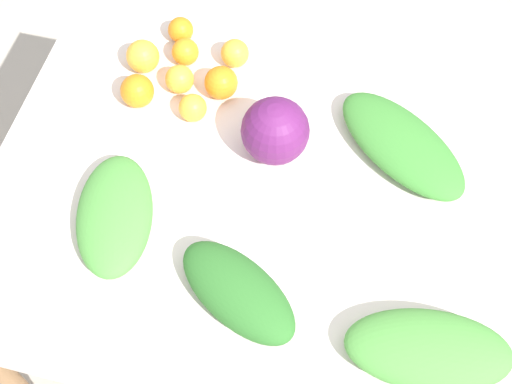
{
  "coord_description": "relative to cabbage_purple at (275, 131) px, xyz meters",
  "views": [
    {
      "loc": [
        0.19,
        -0.77,
        2.07
      ],
      "look_at": [
        0.0,
        0.0,
        0.73
      ],
      "focal_mm": 50.0,
      "sensor_mm": 36.0,
      "label": 1
    }
  ],
  "objects": [
    {
      "name": "orange_7",
      "position": [
        -0.31,
        0.28,
        -0.04
      ],
      "size": [
        0.06,
        0.06,
        0.06
      ],
      "primitive_type": "sphere",
      "color": "orange",
      "rests_on": "dining_table"
    },
    {
      "name": "cabbage_purple",
      "position": [
        0.0,
        0.0,
        0.0
      ],
      "size": [
        0.15,
        0.15,
        0.15
      ],
      "primitive_type": "sphere",
      "color": "#601E5B",
      "rests_on": "dining_table"
    },
    {
      "name": "orange_1",
      "position": [
        -0.37,
        0.16,
        -0.04
      ],
      "size": [
        0.08,
        0.08,
        0.08
      ],
      "primitive_type": "sphere",
      "color": "#F9A833",
      "rests_on": "dining_table"
    },
    {
      "name": "greens_bunch_beet_tops",
      "position": [
        -0.29,
        -0.27,
        -0.04
      ],
      "size": [
        0.24,
        0.33,
        0.07
      ],
      "primitive_type": "ellipsoid",
      "rotation": [
        0.0,
        0.0,
        4.99
      ],
      "color": "#4C933D",
      "rests_on": "dining_table"
    },
    {
      "name": "orange_5",
      "position": [
        -0.35,
        0.06,
        -0.04
      ],
      "size": [
        0.08,
        0.08,
        0.08
      ],
      "primitive_type": "sphere",
      "color": "orange",
      "rests_on": "dining_table"
    },
    {
      "name": "ground_plane",
      "position": [
        -0.01,
        -0.13,
        -0.79
      ],
      "size": [
        8.0,
        8.0,
        0.0
      ],
      "primitive_type": "plane",
      "color": "#B2A899"
    },
    {
      "name": "orange_4",
      "position": [
        -0.16,
        0.23,
        -0.04
      ],
      "size": [
        0.07,
        0.07,
        0.07
      ],
      "primitive_type": "sphere",
      "color": "#F9A833",
      "rests_on": "dining_table"
    },
    {
      "name": "orange_3",
      "position": [
        -0.21,
        0.05,
        -0.04
      ],
      "size": [
        0.07,
        0.07,
        0.07
      ],
      "primitive_type": "sphere",
      "color": "#F9A833",
      "rests_on": "dining_table"
    },
    {
      "name": "dining_table",
      "position": [
        -0.01,
        -0.13,
        -0.17
      ],
      "size": [
        1.21,
        0.97,
        0.71
      ],
      "color": "silver",
      "rests_on": "ground_plane"
    },
    {
      "name": "orange_2",
      "position": [
        -0.16,
        0.13,
        -0.04
      ],
      "size": [
        0.08,
        0.08,
        0.08
      ],
      "primitive_type": "sphere",
      "color": "orange",
      "rests_on": "dining_table"
    },
    {
      "name": "greens_bunch_dandelion",
      "position": [
        0.01,
        -0.38,
        -0.04
      ],
      "size": [
        0.32,
        0.26,
        0.08
      ],
      "primitive_type": "ellipsoid",
      "rotation": [
        0.0,
        0.0,
        2.61
      ],
      "color": "#2D6B28",
      "rests_on": "dining_table"
    },
    {
      "name": "orange_0",
      "position": [
        -0.26,
        0.12,
        -0.04
      ],
      "size": [
        0.07,
        0.07,
        0.07
      ],
      "primitive_type": "sphere",
      "color": "#F9A833",
      "rests_on": "dining_table"
    },
    {
      "name": "greens_bunch_chard",
      "position": [
        0.28,
        0.06,
        -0.04
      ],
      "size": [
        0.38,
        0.35,
        0.07
      ],
      "primitive_type": "ellipsoid",
      "rotation": [
        0.0,
        0.0,
        5.63
      ],
      "color": "#3D8433",
      "rests_on": "dining_table"
    },
    {
      "name": "orange_6",
      "position": [
        -0.28,
        0.21,
        -0.04
      ],
      "size": [
        0.07,
        0.07,
        0.07
      ],
      "primitive_type": "sphere",
      "color": "orange",
      "rests_on": "dining_table"
    },
    {
      "name": "greens_bunch_kale",
      "position": [
        0.4,
        -0.4,
        -0.04
      ],
      "size": [
        0.34,
        0.21,
        0.08
      ],
      "primitive_type": "ellipsoid",
      "rotation": [
        0.0,
        0.0,
        0.14
      ],
      "color": "#4C933D",
      "rests_on": "dining_table"
    }
  ]
}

